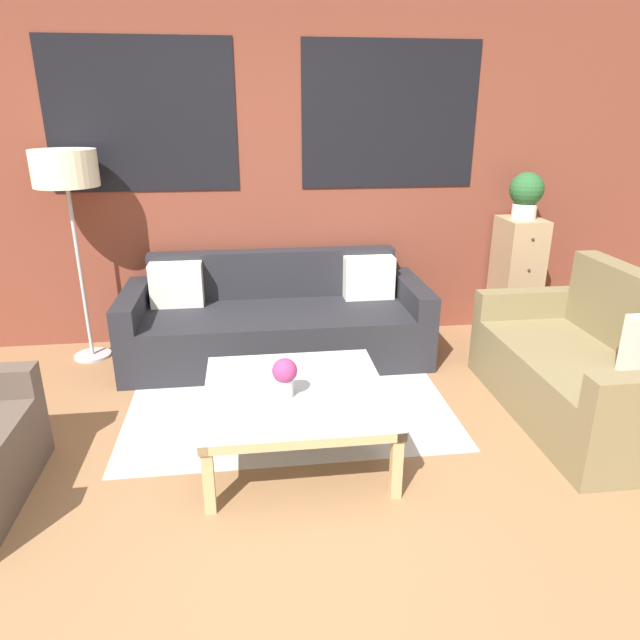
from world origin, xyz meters
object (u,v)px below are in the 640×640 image
coffee_table (295,398)px  potted_plant (526,193)px  settee_vintage (588,371)px  couch_dark (277,322)px  drawer_cabinet (516,278)px  flower_vase (285,375)px  floor_lamp (66,176)px

coffee_table → potted_plant: bearing=38.4°
settee_vintage → coffee_table: bearing=-174.3°
couch_dark → potted_plant: bearing=5.8°
drawer_cabinet → flower_vase: size_ratio=4.60×
potted_plant → coffee_table: bearing=-141.6°
settee_vintage → flower_vase: size_ratio=7.06×
floor_lamp → potted_plant: bearing=0.8°
floor_lamp → drawer_cabinet: floor_lamp is taller
coffee_table → flower_vase: (-0.06, -0.07, 0.18)m
settee_vintage → flower_vase: bearing=-172.3°
potted_plant → flower_vase: size_ratio=1.70×
settee_vintage → floor_lamp: size_ratio=0.98×
coffee_table → potted_plant: size_ratio=2.69×
couch_dark → settee_vintage: 2.23m
floor_lamp → flower_vase: (1.43, -1.62, -0.88)m
settee_vintage → coffee_table: size_ratio=1.55×
coffee_table → drawer_cabinet: (2.02, 1.60, 0.16)m
couch_dark → flower_vase: 1.48m
coffee_table → floor_lamp: floor_lamp is taller
couch_dark → flower_vase: size_ratio=10.50×
potted_plant → flower_vase: potted_plant is taller
settee_vintage → coffee_table: settee_vintage is taller
floor_lamp → drawer_cabinet: 3.62m
potted_plant → flower_vase: 2.75m
couch_dark → coffee_table: couch_dark is taller
couch_dark → flower_vase: couch_dark is taller
drawer_cabinet → couch_dark: bearing=-174.2°
drawer_cabinet → potted_plant: potted_plant is taller
settee_vintage → floor_lamp: bearing=157.8°
drawer_cabinet → potted_plant: 0.71m
coffee_table → drawer_cabinet: bearing=38.4°
couch_dark → floor_lamp: (-1.46, 0.16, 1.13)m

